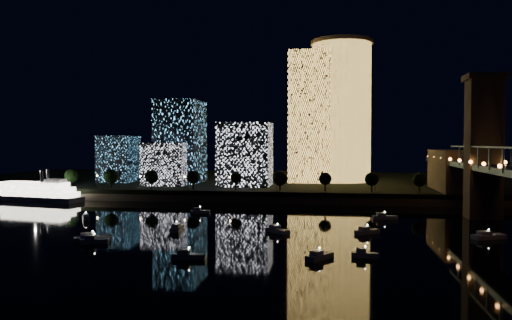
# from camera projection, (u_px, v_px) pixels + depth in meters

# --- Properties ---
(ground) EXTENTS (520.00, 520.00, 0.00)m
(ground) POSITION_uv_depth(u_px,v_px,m) (283.00, 240.00, 134.31)
(ground) COLOR black
(ground) RESTS_ON ground
(far_bank) EXTENTS (420.00, 160.00, 5.00)m
(far_bank) POSITION_uv_depth(u_px,v_px,m) (310.00, 183.00, 292.25)
(far_bank) COLOR black
(far_bank) RESTS_ON ground
(seawall) EXTENTS (420.00, 6.00, 3.00)m
(seawall) POSITION_uv_depth(u_px,v_px,m) (302.00, 200.00, 215.25)
(seawall) COLOR #6B5E4C
(seawall) RESTS_ON ground
(tower_cylindrical) EXTENTS (34.00, 34.00, 77.16)m
(tower_cylindrical) POSITION_uv_depth(u_px,v_px,m) (341.00, 111.00, 274.74)
(tower_cylindrical) COLOR #FDBD51
(tower_cylindrical) RESTS_ON far_bank
(tower_rectangular) EXTENTS (22.05, 22.05, 70.17)m
(tower_rectangular) POSITION_uv_depth(u_px,v_px,m) (310.00, 117.00, 270.54)
(tower_rectangular) COLOR #FDBD51
(tower_rectangular) RESTS_ON far_bank
(midrise_blocks) EXTENTS (94.36, 38.51, 43.73)m
(midrise_blocks) POSITION_uv_depth(u_px,v_px,m) (186.00, 151.00, 260.30)
(midrise_blocks) COLOR white
(midrise_blocks) RESTS_ON far_bank
(riverboat) EXTENTS (50.03, 18.23, 14.78)m
(riverboat) POSITION_uv_depth(u_px,v_px,m) (31.00, 192.00, 226.11)
(riverboat) COLOR silver
(riverboat) RESTS_ON ground
(motorboats) EXTENTS (133.11, 74.13, 2.78)m
(motorboats) POSITION_uv_depth(u_px,v_px,m) (259.00, 232.00, 142.11)
(motorboats) COLOR silver
(motorboats) RESTS_ON ground
(esplanade_trees) EXTENTS (166.28, 6.82, 8.91)m
(esplanade_trees) POSITION_uv_depth(u_px,v_px,m) (223.00, 178.00, 226.38)
(esplanade_trees) COLOR black
(esplanade_trees) RESTS_ON far_bank
(street_lamps) EXTENTS (132.70, 0.70, 5.65)m
(street_lamps) POSITION_uv_depth(u_px,v_px,m) (230.00, 180.00, 232.03)
(street_lamps) COLOR black
(street_lamps) RESTS_ON far_bank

